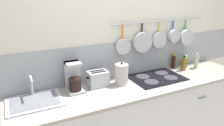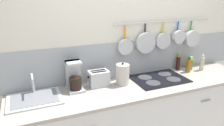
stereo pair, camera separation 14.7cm
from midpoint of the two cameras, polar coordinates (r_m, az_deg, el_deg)
wall_back at (r=2.68m, az=5.69°, el=4.22°), size 7.20×0.15×2.60m
cabinet_base at (r=2.74m, az=8.54°, el=-14.79°), size 2.82×0.60×0.87m
countertop at (r=2.52m, az=9.04°, el=-6.14°), size 2.86×0.62×0.03m
sink_basin at (r=2.28m, az=-17.82°, el=-8.72°), size 0.52×0.40×0.22m
coffee_maker at (r=2.36m, az=-8.12°, el=-3.82°), size 0.17×0.21×0.32m
toaster at (r=2.44m, az=-1.77°, el=-4.07°), size 0.24×0.15×0.18m
kettle at (r=2.47m, az=4.47°, el=-3.02°), size 0.15×0.15×0.26m
cooktop at (r=2.72m, az=13.72°, el=-4.02°), size 0.64×0.46×0.01m
bottle_cooking_wine at (r=3.08m, az=18.17°, el=0.02°), size 0.05×0.05×0.21m
bottle_sesame_oil at (r=3.03m, az=20.67°, el=-0.58°), size 0.06×0.06×0.21m
bottle_hot_sauce at (r=3.14m, az=20.93°, el=-0.26°), size 0.07×0.07×0.18m
bottle_dish_soap at (r=3.22m, az=21.23°, el=0.06°), size 0.05×0.05×0.16m
bottle_vinegar at (r=3.17m, az=23.69°, el=-0.12°), size 0.06×0.06×0.21m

